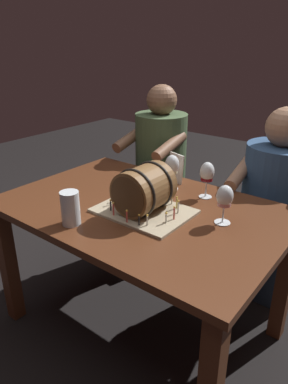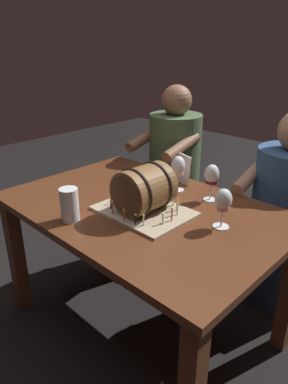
{
  "view_description": "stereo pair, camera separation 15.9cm",
  "coord_description": "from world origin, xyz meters",
  "px_view_note": "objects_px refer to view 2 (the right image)",
  "views": [
    {
      "loc": [
        0.95,
        -1.2,
        1.45
      ],
      "look_at": [
        0.05,
        -0.04,
        0.82
      ],
      "focal_mm": 33.34,
      "sensor_mm": 36.0,
      "label": 1
    },
    {
      "loc": [
        1.07,
        -1.09,
        1.45
      ],
      "look_at": [
        0.05,
        -0.04,
        0.82
      ],
      "focal_mm": 33.34,
      "sensor_mm": 36.0,
      "label": 2
    }
  ],
  "objects_px": {
    "wine_glass_white": "(178,167)",
    "menu_card": "(184,169)",
    "dining_table": "(143,226)",
    "barrel_cake": "(144,192)",
    "person_seated_right": "(284,217)",
    "wine_glass_red": "(212,176)",
    "beer_pint": "(70,206)",
    "wine_glass_rose": "(223,202)",
    "person_seated_left": "(174,179)"
  },
  "relations": [
    {
      "from": "wine_glass_white",
      "to": "menu_card",
      "type": "height_order",
      "value": "wine_glass_white"
    },
    {
      "from": "dining_table",
      "to": "barrel_cake",
      "type": "relative_size",
      "value": 3.19
    },
    {
      "from": "person_seated_right",
      "to": "menu_card",
      "type": "bearing_deg",
      "value": -142.01
    },
    {
      "from": "person_seated_right",
      "to": "barrel_cake",
      "type": "bearing_deg",
      "value": -114.96
    },
    {
      "from": "wine_glass_red",
      "to": "beer_pint",
      "type": "height_order",
      "value": "wine_glass_red"
    },
    {
      "from": "wine_glass_white",
      "to": "person_seated_right",
      "type": "height_order",
      "value": "person_seated_right"
    },
    {
      "from": "wine_glass_rose",
      "to": "menu_card",
      "type": "distance_m",
      "value": 0.51
    },
    {
      "from": "person_seated_left",
      "to": "wine_glass_white",
      "type": "bearing_deg",
      "value": -48.86
    },
    {
      "from": "wine_glass_red",
      "to": "person_seated_right",
      "type": "distance_m",
      "value": 0.57
    },
    {
      "from": "barrel_cake",
      "to": "beer_pint",
      "type": "xyz_separation_m",
      "value": [
        -0.18,
        -0.28,
        -0.03
      ]
    },
    {
      "from": "wine_glass_white",
      "to": "wine_glass_red",
      "type": "bearing_deg",
      "value": 4.87
    },
    {
      "from": "person_seated_left",
      "to": "menu_card",
      "type": "bearing_deg",
      "value": -44.67
    },
    {
      "from": "menu_card",
      "to": "dining_table",
      "type": "bearing_deg",
      "value": -66.02
    },
    {
      "from": "barrel_cake",
      "to": "person_seated_left",
      "type": "distance_m",
      "value": 0.92
    },
    {
      "from": "menu_card",
      "to": "person_seated_left",
      "type": "distance_m",
      "value": 0.55
    },
    {
      "from": "wine_glass_rose",
      "to": "person_seated_right",
      "type": "distance_m",
      "value": 0.7
    },
    {
      "from": "beer_pint",
      "to": "person_seated_right",
      "type": "bearing_deg",
      "value": 63.02
    },
    {
      "from": "dining_table",
      "to": "wine_glass_red",
      "type": "height_order",
      "value": "wine_glass_red"
    },
    {
      "from": "dining_table",
      "to": "person_seated_left",
      "type": "xyz_separation_m",
      "value": [
        -0.4,
        0.71,
        -0.06
      ]
    },
    {
      "from": "dining_table",
      "to": "person_seated_right",
      "type": "relative_size",
      "value": 1.17
    },
    {
      "from": "barrel_cake",
      "to": "wine_glass_rose",
      "type": "relative_size",
      "value": 2.39
    },
    {
      "from": "wine_glass_rose",
      "to": "beer_pint",
      "type": "bearing_deg",
      "value": -141.34
    },
    {
      "from": "barrel_cake",
      "to": "person_seated_right",
      "type": "distance_m",
      "value": 0.88
    },
    {
      "from": "dining_table",
      "to": "wine_glass_red",
      "type": "relative_size",
      "value": 7.23
    },
    {
      "from": "wine_glass_white",
      "to": "menu_card",
      "type": "relative_size",
      "value": 1.17
    },
    {
      "from": "person_seated_left",
      "to": "person_seated_right",
      "type": "distance_m",
      "value": 0.8
    },
    {
      "from": "wine_glass_white",
      "to": "person_seated_right",
      "type": "distance_m",
      "value": 0.68
    },
    {
      "from": "menu_card",
      "to": "person_seated_left",
      "type": "relative_size",
      "value": 0.13
    },
    {
      "from": "wine_glass_rose",
      "to": "beer_pint",
      "type": "height_order",
      "value": "wine_glass_rose"
    },
    {
      "from": "dining_table",
      "to": "beer_pint",
      "type": "bearing_deg",
      "value": -111.5
    },
    {
      "from": "wine_glass_rose",
      "to": "wine_glass_white",
      "type": "distance_m",
      "value": 0.43
    },
    {
      "from": "wine_glass_red",
      "to": "wine_glass_white",
      "type": "bearing_deg",
      "value": -175.13
    },
    {
      "from": "wine_glass_red",
      "to": "menu_card",
      "type": "height_order",
      "value": "wine_glass_red"
    },
    {
      "from": "person_seated_left",
      "to": "person_seated_right",
      "type": "relative_size",
      "value": 1.05
    },
    {
      "from": "wine_glass_rose",
      "to": "menu_card",
      "type": "bearing_deg",
      "value": 146.61
    },
    {
      "from": "wine_glass_rose",
      "to": "wine_glass_red",
      "type": "distance_m",
      "value": 0.28
    },
    {
      "from": "beer_pint",
      "to": "menu_card",
      "type": "xyz_separation_m",
      "value": [
        0.08,
        0.69,
        0.01
      ]
    },
    {
      "from": "dining_table",
      "to": "menu_card",
      "type": "xyz_separation_m",
      "value": [
        -0.05,
        0.36,
        0.19
      ]
    },
    {
      "from": "dining_table",
      "to": "wine_glass_white",
      "type": "distance_m",
      "value": 0.35
    },
    {
      "from": "person_seated_left",
      "to": "wine_glass_red",
      "type": "bearing_deg",
      "value": -36.44
    },
    {
      "from": "wine_glass_rose",
      "to": "wine_glass_white",
      "type": "xyz_separation_m",
      "value": [
        -0.39,
        0.18,
        0.01
      ]
    },
    {
      "from": "wine_glass_red",
      "to": "menu_card",
      "type": "bearing_deg",
      "value": 160.16
    },
    {
      "from": "beer_pint",
      "to": "wine_glass_red",
      "type": "bearing_deg",
      "value": 62.42
    },
    {
      "from": "wine_glass_white",
      "to": "person_seated_right",
      "type": "bearing_deg",
      "value": 47.89
    },
    {
      "from": "barrel_cake",
      "to": "person_seated_left",
      "type": "bearing_deg",
      "value": 120.71
    },
    {
      "from": "menu_card",
      "to": "person_seated_right",
      "type": "relative_size",
      "value": 0.14
    },
    {
      "from": "beer_pint",
      "to": "menu_card",
      "type": "distance_m",
      "value": 0.69
    },
    {
      "from": "wine_glass_red",
      "to": "person_seated_left",
      "type": "distance_m",
      "value": 0.79
    },
    {
      "from": "beer_pint",
      "to": "menu_card",
      "type": "height_order",
      "value": "menu_card"
    },
    {
      "from": "menu_card",
      "to": "person_seated_left",
      "type": "bearing_deg",
      "value": 151.99
    }
  ]
}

